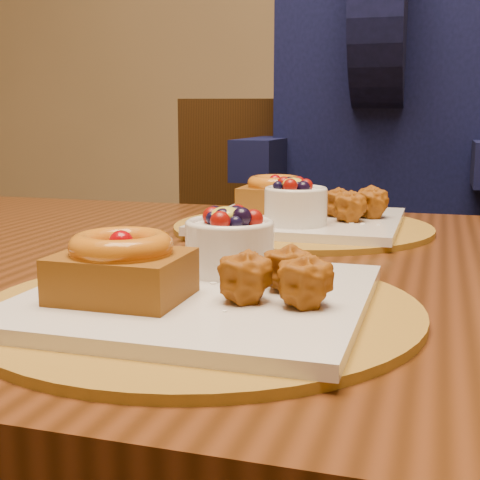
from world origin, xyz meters
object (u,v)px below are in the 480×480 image
place_setting_far (300,215)px  chair_far (272,286)px  dining_table (264,324)px  place_setting_near (199,286)px  diner (383,95)px

place_setting_far → chair_far: chair_far is taller
dining_table → place_setting_near: bearing=-90.6°
place_setting_near → chair_far: chair_far is taller
place_setting_near → chair_far: (-0.17, 0.93, -0.24)m
dining_table → place_setting_near: 0.24m
place_setting_far → diner: (0.06, 0.60, 0.19)m
chair_far → diner: 0.50m
place_setting_near → place_setting_far: 0.43m
place_setting_near → diner: bearing=86.6°
dining_table → place_setting_far: size_ratio=4.21×
place_setting_near → diner: diner is taller
dining_table → place_setting_far: 0.24m
diner → place_setting_near: bearing=-113.7°
chair_far → diner: diner is taller
place_setting_far → diner: 0.63m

